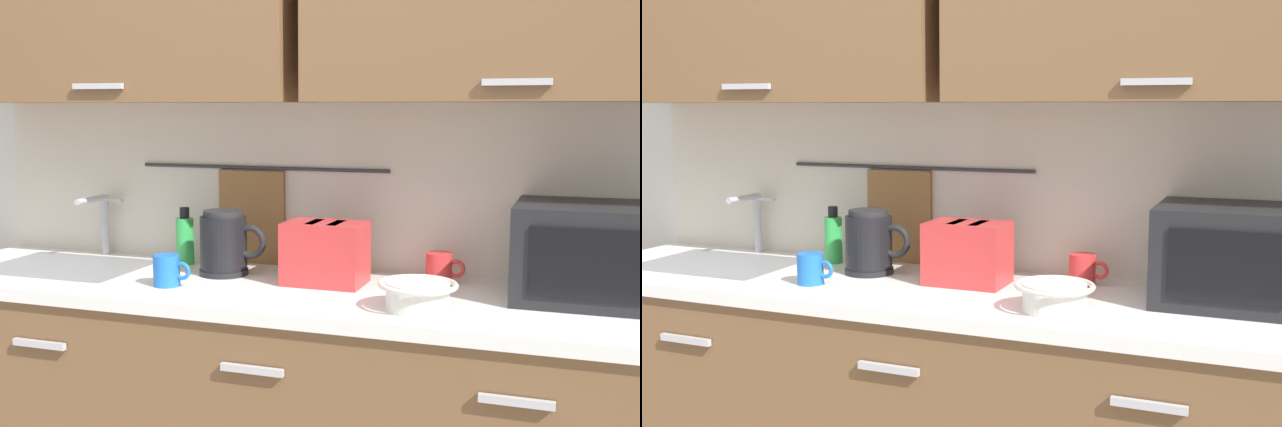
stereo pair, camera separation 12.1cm
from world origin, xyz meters
TOP-DOWN VIEW (x-y plane):
  - counter_unit at (-0.01, 0.30)m, footprint 2.53×0.64m
  - back_wall_assembly at (-0.00, 0.53)m, footprint 3.70×0.41m
  - sink_faucet at (-0.83, 0.53)m, footprint 0.09×0.17m
  - microwave at (0.87, 0.41)m, footprint 0.46×0.35m
  - electric_kettle at (-0.27, 0.38)m, footprint 0.23×0.16m
  - dish_soap_bottle at (-0.47, 0.48)m, footprint 0.06×0.06m
  - mug_near_sink at (-0.36, 0.17)m, footprint 0.12×0.08m
  - mixing_bowl at (0.41, 0.15)m, footprint 0.21×0.21m
  - toaster at (0.08, 0.36)m, footprint 0.26×0.17m
  - mug_by_kettle at (0.41, 0.47)m, footprint 0.12×0.08m

SIDE VIEW (x-z plane):
  - counter_unit at x=-0.01m, z-range 0.01..0.91m
  - mixing_bowl at x=0.41m, z-range 0.91..0.98m
  - mug_near_sink at x=-0.36m, z-range 0.90..1.00m
  - mug_by_kettle at x=0.41m, z-range 0.90..1.00m
  - dish_soap_bottle at x=-0.47m, z-range 0.89..1.08m
  - toaster at x=0.08m, z-range 0.90..1.09m
  - electric_kettle at x=-0.27m, z-range 0.90..1.11m
  - microwave at x=0.87m, z-range 0.90..1.17m
  - sink_faucet at x=-0.83m, z-range 0.93..1.15m
  - back_wall_assembly at x=0.00m, z-range 0.27..2.77m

